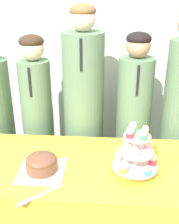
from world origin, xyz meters
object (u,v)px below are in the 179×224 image
object	(u,v)px
student_1	(38,127)
round_cake	(41,164)
student_3	(132,130)
cupcake_stand	(136,151)
cake_knife	(33,198)
student_4	(179,122)
student_2	(84,120)

from	to	relation	value
student_1	round_cake	bearing A→B (deg)	-74.24
student_3	student_1	bearing A→B (deg)	-180.00
cupcake_stand	cake_knife	bearing A→B (deg)	-153.75
cupcake_stand	student_4	bearing A→B (deg)	58.53
round_cake	student_3	world-z (taller)	student_3
cupcake_stand	student_4	world-z (taller)	student_4
cake_knife	student_1	size ratio (longest dim) A/B	0.14
student_4	student_2	bearing A→B (deg)	180.00
round_cake	cupcake_stand	size ratio (longest dim) A/B	0.86
student_4	cake_knife	bearing A→B (deg)	-135.79
cupcake_stand	student_4	distance (m)	0.75
student_2	student_4	xyz separation A→B (m)	(0.74, -0.00, 0.01)
student_1	student_4	size ratio (longest dim) A/B	0.89
round_cake	cake_knife	xyz separation A→B (m)	(0.00, -0.23, -0.05)
cake_knife	cupcake_stand	world-z (taller)	cupcake_stand
cake_knife	cupcake_stand	xyz separation A→B (m)	(0.54, 0.26, 0.15)
round_cake	cupcake_stand	world-z (taller)	cupcake_stand
cupcake_stand	student_3	size ratio (longest dim) A/B	0.21
cupcake_stand	student_2	size ratio (longest dim) A/B	0.19
cake_knife	cupcake_stand	bearing A→B (deg)	-15.81
cupcake_stand	student_3	distance (m)	0.67
student_2	student_3	bearing A→B (deg)	-0.00
student_3	cupcake_stand	bearing A→B (deg)	-93.21
student_3	student_4	size ratio (longest dim) A/B	0.91
cupcake_stand	student_3	bearing A→B (deg)	86.79
student_1	student_3	xyz separation A→B (m)	(0.76, 0.00, -0.00)
cake_knife	student_2	world-z (taller)	student_2
cake_knife	cupcake_stand	distance (m)	0.62
student_1	student_4	distance (m)	1.12
cupcake_stand	student_4	size ratio (longest dim) A/B	0.19
round_cake	student_2	distance (m)	0.69
cupcake_stand	student_2	bearing A→B (deg)	119.15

